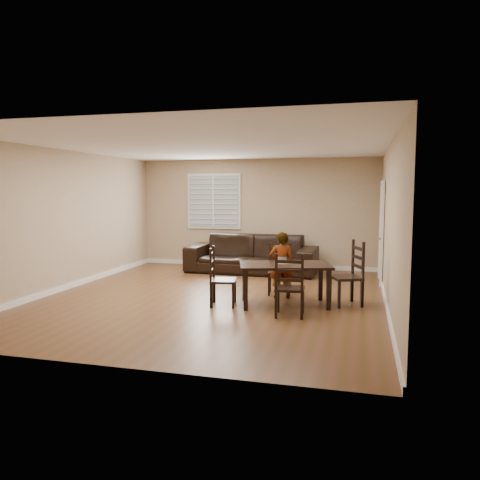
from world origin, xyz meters
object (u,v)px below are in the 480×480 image
Objects in this scene: chair_right at (353,276)px; sofa at (252,254)px; chair_left at (216,279)px; chair_near at (280,270)px; child at (281,265)px; chair_far at (289,289)px; donut at (285,261)px; dining_table at (285,269)px.

sofa is at bearing -161.67° from chair_right.
chair_near is at bearing -45.75° from chair_left.
sofa is at bearing -82.16° from child.
chair_far is 1.01m from donut.
child is 0.39× the size of sofa.
chair_right is 9.89× the size of donut.
child is at bearing -59.95° from chair_left.
donut is at bearing 83.66° from dining_table.
donut is (1.08, 0.47, 0.28)m from chair_left.
dining_table is at bearing -80.61° from chair_far.
chair_far is 1.00× the size of chair_left.
donut is at bearing -77.11° from chair_left.
chair_right is (2.22, 0.63, 0.05)m from chair_left.
chair_left is at bearing 23.75° from child.
chair_far is at bearing -91.64° from dining_table.
donut is (0.12, -0.35, 0.13)m from child.
sofa reaches higher than dining_table.
child reaches higher than chair_near.
sofa is (-2.38, 2.63, -0.05)m from chair_right.
chair_left is at bearing -132.81° from chair_near.
chair_right is 0.36× the size of sofa.
chair_right reaches higher than dining_table.
chair_far is 1.44m from chair_right.
chair_far reaches higher than sofa.
chair_far is 0.33× the size of sofa.
chair_left is 1.27m from child.
child is 0.40m from donut.
donut is at bearing -81.67° from chair_near.
child is (0.96, 0.82, 0.15)m from chair_left.
chair_far is 8.98× the size of donut.
dining_table is 3.22m from sofa.
chair_far is at bearing -76.73° from donut.
donut is 3.07m from sofa.
dining_table is at bearing 88.91° from child.
dining_table is at bearing -80.61° from donut.
chair_right is at bearing -134.27° from chair_far.
chair_left is 0.33× the size of sofa.
chair_far is 0.83× the size of child.
chair_far is 4.01m from sofa.
child is at bearing -79.95° from chair_far.
sofa is (-1.46, 3.73, -0.01)m from chair_far.
child is at bearing -84.11° from chair_near.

